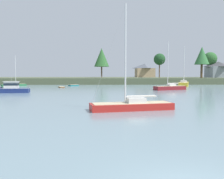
% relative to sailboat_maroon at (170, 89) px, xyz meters
% --- Properties ---
extents(far_shore_bank, '(194.31, 44.27, 2.20)m').
position_rel_sailboat_maroon_xyz_m(far_shore_bank, '(-11.84, 48.71, 0.85)').
color(far_shore_bank, '#4C563D').
rests_on(far_shore_bank, ground).
extents(sailboat_maroon, '(7.74, 4.43, 11.32)m').
position_rel_sailboat_maroon_xyz_m(sailboat_maroon, '(0.00, 0.00, 0.00)').
color(sailboat_maroon, maroon).
rests_on(sailboat_maroon, ground).
extents(dinghy_teal, '(3.24, 3.19, 0.57)m').
position_rel_sailboat_maroon_xyz_m(dinghy_teal, '(-24.18, 18.88, -0.10)').
color(dinghy_teal, '#196B70').
rests_on(dinghy_teal, ground).
extents(dinghy_wood, '(2.17, 2.98, 0.41)m').
position_rel_sailboat_maroon_xyz_m(dinghy_wood, '(-26.05, 9.48, -0.14)').
color(dinghy_wood, brown).
rests_on(dinghy_wood, ground).
extents(cruiser_navy, '(6.83, 2.84, 3.71)m').
position_rel_sailboat_maroon_xyz_m(cruiser_navy, '(-32.59, -7.25, 0.29)').
color(cruiser_navy, navy).
rests_on(cruiser_navy, ground).
extents(sailboat_red, '(8.36, 3.84, 10.61)m').
position_rel_sailboat_maroon_xyz_m(sailboat_red, '(-11.88, -29.00, -0.02)').
color(sailboat_red, '#B2231E').
rests_on(sailboat_red, ground).
extents(sailboat_yellow, '(5.98, 10.09, 12.92)m').
position_rel_sailboat_maroon_xyz_m(sailboat_yellow, '(9.28, 18.10, 0.05)').
color(sailboat_yellow, gold).
rests_on(sailboat_yellow, ground).
extents(sailboat_green, '(6.60, 5.82, 9.60)m').
position_rel_sailboat_maroon_xyz_m(sailboat_green, '(-42.10, 18.85, -0.04)').
color(sailboat_green, '#236B3D').
rests_on(sailboat_green, ground).
extents(shore_tree_inland_c, '(4.74, 4.74, 9.96)m').
position_rel_sailboat_maroon_xyz_m(shore_tree_inland_c, '(7.86, 44.04, 9.49)').
color(shore_tree_inland_c, brown).
rests_on(shore_tree_inland_c, far_shore_bank).
extents(shore_tree_left, '(5.73, 5.73, 10.90)m').
position_rel_sailboat_maroon_xyz_m(shore_tree_left, '(30.55, 47.34, 9.91)').
color(shore_tree_left, brown).
rests_on(shore_tree_left, far_shore_bank).
extents(shore_tree_inland_b, '(5.26, 5.26, 11.43)m').
position_rel_sailboat_maroon_xyz_m(shore_tree_inland_b, '(20.89, 32.87, 10.05)').
color(shore_tree_inland_b, brown).
rests_on(shore_tree_inland_b, far_shore_bank).
extents(shore_tree_center, '(6.53, 6.53, 12.71)m').
position_rel_sailboat_maroon_xyz_m(shore_tree_center, '(-16.17, 49.73, 10.63)').
color(shore_tree_center, brown).
rests_on(shore_tree_center, far_shore_bank).
extents(cottage_hillside, '(9.34, 9.15, 6.80)m').
position_rel_sailboat_maroon_xyz_m(cottage_hillside, '(33.79, 46.24, 5.47)').
color(cottage_hillside, gray).
rests_on(cottage_hillside, far_shore_bank).
extents(cottage_behind_trees, '(8.99, 10.53, 6.46)m').
position_rel_sailboat_maroon_xyz_m(cottage_behind_trees, '(4.23, 58.72, 5.30)').
color(cottage_behind_trees, tan).
rests_on(cottage_behind_trees, far_shore_bank).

